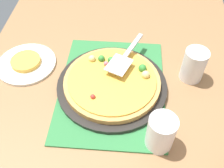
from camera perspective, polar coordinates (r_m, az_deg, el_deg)
The scene contains 9 objects.
dining_table at distance 0.99m, azimuth 0.00°, elevation -4.87°, with size 1.40×1.00×0.75m.
placemat at distance 0.90m, azimuth 0.00°, elevation -0.70°, with size 0.48×0.36×0.01m, color #2D753D.
pizza_pan at distance 0.90m, azimuth 0.00°, elevation -0.29°, with size 0.38×0.38×0.01m, color black.
pizza at distance 0.88m, azimuth 0.07°, elevation 0.66°, with size 0.33×0.33×0.05m.
plate_far_right at distance 1.03m, azimuth -18.32°, elevation 4.28°, with size 0.22×0.22×0.01m, color white.
served_slice_right at distance 1.02m, azimuth -18.49°, elevation 4.79°, with size 0.11×0.11×0.02m, color gold.
cup_far at distance 0.94m, azimuth 17.57°, elevation 4.01°, with size 0.08×0.08×0.12m, color white.
cup_corner at distance 0.75m, azimuth 10.70°, elevation -10.52°, with size 0.08×0.08×0.12m, color white.
pizza_server at distance 0.92m, azimuth 2.91°, elevation 6.12°, with size 0.23×0.13×0.01m.
Camera 1 is at (0.58, 0.04, 1.45)m, focal length 41.46 mm.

